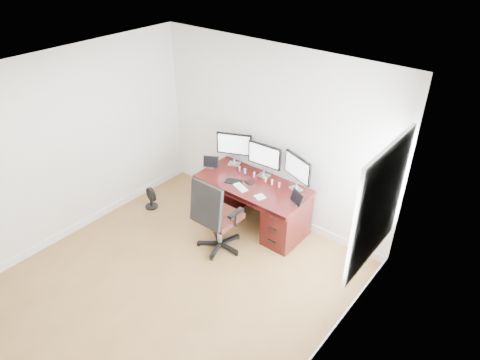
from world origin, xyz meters
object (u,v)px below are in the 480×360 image
Objects in this scene: office_chair at (217,227)px; floor_fan at (151,198)px; keyboard at (241,187)px; desk at (254,202)px; monitor_center at (264,156)px.

office_chair reaches higher than floor_fan.
office_chair reaches higher than keyboard.
desk is 3.08× the size of monitor_center.
desk is 1.45× the size of office_chair.
office_chair is 1.54m from floor_fan.
desk is at bearing 86.63° from office_chair.
floor_fan is 1.68m from keyboard.
office_chair is at bearing -92.74° from desk.
keyboard is at bearing -100.74° from monitor_center.
desk is at bearing -93.70° from monitor_center.
monitor_center is at bearing 87.25° from office_chair.
desk is 1.74m from floor_fan.
keyboard reaches higher than desk.
desk is 6.78× the size of keyboard.
office_chair is 2.13× the size of monitor_center.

